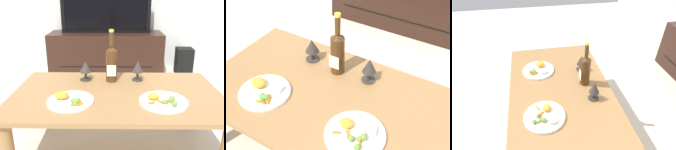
% 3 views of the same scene
% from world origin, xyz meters
% --- Properties ---
extents(ground_plane, '(6.40, 6.40, 0.00)m').
position_xyz_m(ground_plane, '(0.00, 0.00, 0.00)').
color(ground_plane, beige).
extents(dining_table, '(1.26, 0.75, 0.42)m').
position_xyz_m(dining_table, '(0.00, 0.00, 0.36)').
color(dining_table, '#9E7042').
rests_on(dining_table, ground_plane).
extents(tv_stand, '(1.37, 0.44, 0.52)m').
position_xyz_m(tv_stand, '(-0.12, 1.59, 0.26)').
color(tv_stand, black).
rests_on(tv_stand, ground_plane).
extents(tv_screen, '(1.06, 0.05, 0.55)m').
position_xyz_m(tv_screen, '(-0.12, 1.59, 0.80)').
color(tv_screen, black).
rests_on(tv_screen, tv_stand).
extents(floor_speaker, '(0.21, 0.21, 0.33)m').
position_xyz_m(floor_speaker, '(0.86, 1.60, 0.16)').
color(floor_speaker, black).
rests_on(floor_speaker, ground_plane).
extents(wine_bottle, '(0.07, 0.08, 0.35)m').
position_xyz_m(wine_bottle, '(-0.04, 0.19, 0.55)').
color(wine_bottle, '#4C2D14').
rests_on(wine_bottle, dining_table).
extents(goblet_left, '(0.08, 0.08, 0.13)m').
position_xyz_m(goblet_left, '(-0.21, 0.21, 0.51)').
color(goblet_left, '#38332D').
rests_on(goblet_left, dining_table).
extents(goblet_right, '(0.07, 0.07, 0.14)m').
position_xyz_m(goblet_right, '(0.14, 0.21, 0.51)').
color(goblet_right, '#38332D').
rests_on(goblet_right, dining_table).
extents(dinner_plate_left, '(0.26, 0.26, 0.05)m').
position_xyz_m(dinner_plate_left, '(-0.26, -0.14, 0.44)').
color(dinner_plate_left, white).
rests_on(dinner_plate_left, dining_table).
extents(dinner_plate_right, '(0.27, 0.27, 0.05)m').
position_xyz_m(dinner_plate_right, '(0.26, -0.14, 0.43)').
color(dinner_plate_right, white).
rests_on(dinner_plate_right, dining_table).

